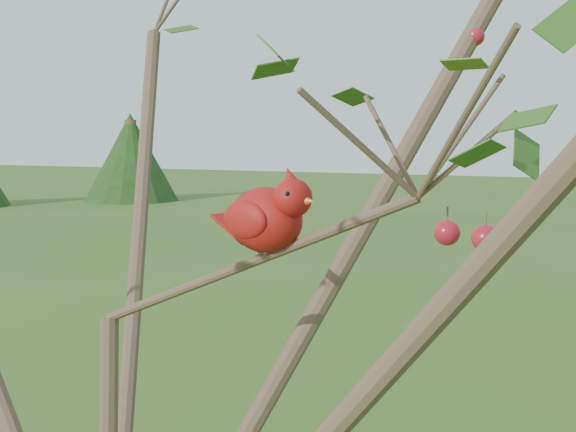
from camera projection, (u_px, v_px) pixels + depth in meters
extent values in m
sphere|color=maroon|center=(485.00, 238.00, 1.14)|extent=(0.04, 0.04, 0.04)
sphere|color=maroon|center=(447.00, 233.00, 1.21)|extent=(0.04, 0.04, 0.04)
sphere|color=maroon|center=(475.00, 36.00, 1.65)|extent=(0.04, 0.04, 0.04)
ellipsoid|color=#A3190E|center=(266.00, 220.00, 1.30)|extent=(0.16, 0.14, 0.11)
sphere|color=#A3190E|center=(293.00, 198.00, 1.26)|extent=(0.08, 0.08, 0.06)
cone|color=#A3190E|center=(290.00, 178.00, 1.26)|extent=(0.05, 0.05, 0.05)
cone|color=#D85914|center=(308.00, 201.00, 1.24)|extent=(0.03, 0.03, 0.02)
ellipsoid|color=black|center=(303.00, 201.00, 1.24)|extent=(0.03, 0.04, 0.03)
cube|color=#A3190E|center=(233.00, 229.00, 1.36)|extent=(0.09, 0.05, 0.05)
ellipsoid|color=#A3190E|center=(281.00, 216.00, 1.34)|extent=(0.10, 0.06, 0.06)
ellipsoid|color=#A3190E|center=(245.00, 220.00, 1.28)|extent=(0.10, 0.06, 0.06)
cylinder|color=#433324|center=(131.00, 160.00, 26.40)|extent=(0.40, 0.40, 2.66)
cone|color=#173312|center=(131.00, 157.00, 26.39)|extent=(3.10, 3.10, 2.88)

